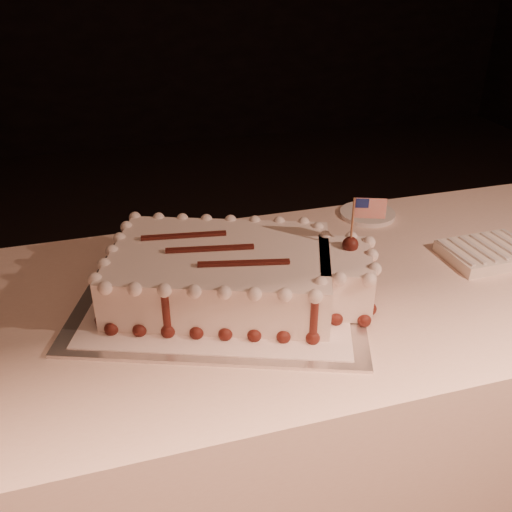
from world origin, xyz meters
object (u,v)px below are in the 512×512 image
object	(u,v)px
cake_board	(222,296)
napkin_stack	(488,253)
banquet_table	(305,405)
sheet_cake	(236,273)
side_plate	(367,214)

from	to	relation	value
cake_board	napkin_stack	distance (m)	0.69
banquet_table	cake_board	distance (m)	0.44
sheet_cake	napkin_stack	world-z (taller)	sheet_cake
cake_board	side_plate	xyz separation A→B (m)	(0.51, 0.30, 0.00)
cake_board	sheet_cake	bearing A→B (deg)	0.17
cake_board	side_plate	world-z (taller)	side_plate
napkin_stack	cake_board	bearing A→B (deg)	179.05
napkin_stack	sheet_cake	bearing A→B (deg)	-179.98
sheet_cake	napkin_stack	size ratio (longest dim) A/B	2.85
banquet_table	napkin_stack	size ratio (longest dim) A/B	11.01
sheet_cake	side_plate	world-z (taller)	sheet_cake
cake_board	napkin_stack	xyz separation A→B (m)	(0.69, -0.01, 0.01)
cake_board	napkin_stack	world-z (taller)	napkin_stack
banquet_table	side_plate	xyz separation A→B (m)	(0.29, 0.31, 0.38)
sheet_cake	banquet_table	bearing A→B (deg)	0.06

